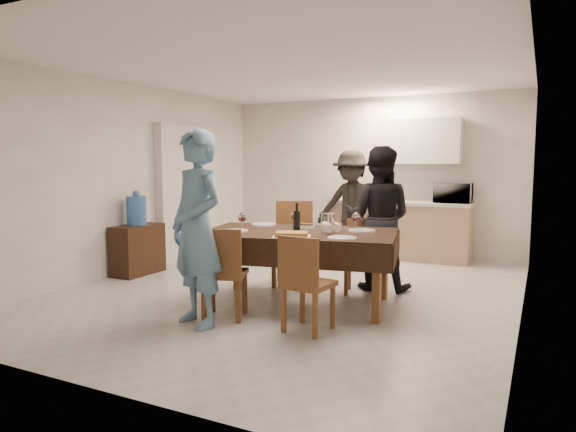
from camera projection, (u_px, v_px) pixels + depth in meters
The scene contains 33 objects.
floor at pixel (291, 290), 6.13m from camera, with size 5.00×6.00×0.02m, color #B5B5B0.
ceiling at pixel (292, 68), 5.85m from camera, with size 5.00×6.00×0.02m, color white.
wall_back at pixel (370, 176), 8.66m from camera, with size 5.00×0.02×2.60m, color silver.
wall_front at pixel (88, 197), 3.32m from camera, with size 5.00×0.02×2.60m, color silver.
wall_left at pixel (130, 178), 7.10m from camera, with size 0.02×6.00×2.60m, color silver.
wall_right at pixel (527, 186), 4.88m from camera, with size 0.02×6.00×2.60m, color silver.
stub_partition at pixel (188, 192), 8.16m from camera, with size 0.15×1.40×2.10m, color silver.
kitchen_base_cabinet at pixel (399, 231), 8.20m from camera, with size 2.20×0.60×0.86m, color tan.
kitchen_worktop at pixel (399, 203), 8.15m from camera, with size 2.24×0.64×0.05m, color beige.
upper_cabinet at pixel (422, 141), 8.04m from camera, with size 1.20×0.34×0.70m, color silver.
dining_table at pixel (299, 235), 5.45m from camera, with size 2.23×1.57×0.79m.
chair_near_left at pixel (219, 264), 4.93m from camera, with size 0.53×0.54×0.49m.
chair_near_right at pixel (305, 274), 4.53m from camera, with size 0.44×0.44×0.48m.
chair_far_left at pixel (288, 236), 6.24m from camera, with size 0.59×0.60×0.56m.
chair_far_right at pixel (359, 250), 5.87m from camera, with size 0.46×0.47×0.46m.
console at pixel (138, 250), 6.99m from camera, with size 0.36×0.73×0.67m, color black.
water_jug at pixel (136, 211), 6.94m from camera, with size 0.26×0.26×0.40m, color #3B74BC.
wine_bottle at pixel (297, 217), 5.50m from camera, with size 0.07×0.07×0.30m, color black, non-canonical shape.
water_pitcher at pixel (328, 224), 5.24m from camera, with size 0.14×0.14×0.21m, color white.
savoury_tart at pixel (292, 234), 5.06m from camera, with size 0.37×0.28×0.05m, color #AB7C32.
salad_bowl at pixel (332, 227), 5.47m from camera, with size 0.20×0.20×0.08m, color white.
mushroom_dish at pixel (306, 227), 5.72m from camera, with size 0.19×0.19×0.03m, color white.
wine_glass_a at pixel (242, 222), 5.46m from camera, with size 0.09×0.09×0.20m, color white, non-canonical shape.
wine_glass_b at pixel (356, 222), 5.41m from camera, with size 0.09×0.09×0.21m, color white, non-canonical shape.
wine_glass_c at pixel (294, 219), 5.79m from camera, with size 0.08×0.08×0.18m, color white, non-canonical shape.
plate_near_left at pixel (236, 231), 5.44m from camera, with size 0.26×0.26×0.01m, color white.
plate_near_right at pixel (342, 238), 4.91m from camera, with size 0.28×0.28×0.02m, color white.
plate_far_left at pixel (263, 224), 5.98m from camera, with size 0.29×0.29×0.02m, color white.
plate_far_right at pixel (362, 231), 5.45m from camera, with size 0.29×0.29×0.02m, color white.
microwave at pixel (453, 193), 7.77m from camera, with size 0.54×0.36×0.30m, color silver.
person_near at pixel (197, 228), 4.74m from camera, with size 0.67×0.44×1.83m, color #5B88A9.
person_far at pixel (378, 218), 6.13m from camera, with size 0.83×0.65×1.71m, color black.
person_kitchen at pixel (351, 205), 8.04m from camera, with size 1.10×0.63×1.71m, color black.
Camera 1 is at (2.64, -5.39, 1.52)m, focal length 32.00 mm.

